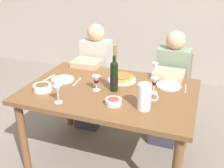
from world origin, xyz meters
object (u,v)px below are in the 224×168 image
dining_table (110,99)px  salad_bowl (113,101)px  wine_glass_right_diner (96,80)px  baked_tart (122,78)px  olive_bowl (42,87)px  diner_left (93,73)px  dinner_plate_left_setting (63,79)px  chair_right (173,85)px  diner_right (170,84)px  water_pitcher (144,98)px  chair_left (101,75)px  wine_glass_centre (58,90)px  wine_glass_spare (154,82)px  dinner_plate_right_setting (169,86)px  wine_glass_left_diner (155,67)px  wine_bottle (114,76)px

dining_table → salad_bowl: 0.30m
dining_table → wine_glass_right_diner: bearing=-152.9°
wine_glass_right_diner → baked_tart: bearing=63.1°
olive_bowl → diner_left: size_ratio=0.14×
dinner_plate_left_setting → baked_tart: bearing=19.1°
chair_right → diner_right: diner_right is taller
dining_table → water_pitcher: size_ratio=7.26×
diner_left → chair_left: bearing=-90.1°
wine_glass_right_diner → chair_left: (-0.35, 0.94, -0.36)m
wine_glass_centre → chair_left: (-0.15, 1.25, -0.37)m
water_pitcher → wine_glass_right_diner: 0.50m
wine_glass_spare → dinner_plate_right_setting: size_ratio=0.64×
dinner_plate_right_setting → wine_glass_centre: bearing=-142.0°
wine_glass_left_diner → diner_left: 0.83m
wine_glass_left_diner → wine_glass_centre: bearing=-127.8°
wine_glass_spare → diner_right: 0.62m
diner_left → chair_right: diner_left is taller
wine_glass_centre → wine_glass_left_diner: bearing=52.2°
wine_bottle → wine_glass_spare: (0.33, 0.07, -0.04)m
chair_right → olive_bowl: bearing=48.6°
dinner_plate_left_setting → dinner_plate_right_setting: size_ratio=0.97×
wine_glass_spare → diner_left: (-0.83, 0.58, -0.24)m
wine_glass_centre → diner_left: diner_left is taller
salad_bowl → wine_glass_centre: bearing=-164.3°
dining_table → diner_left: 0.79m
wine_glass_right_diner → olive_bowl: bearing=-159.6°
dining_table → salad_bowl: bearing=-63.8°
baked_tart → chair_left: chair_left is taller
baked_tart → wine_glass_centre: bearing=-119.7°
wine_glass_centre → diner_right: (0.75, 1.00, -0.25)m
water_pitcher → salad_bowl: (-0.24, -0.01, -0.06)m
dining_table → chair_left: bearing=117.1°
olive_bowl → chair_right: chair_right is taller
water_pitcher → wine_glass_spare: (0.01, 0.30, 0.01)m
diner_left → baked_tart: bearing=139.0°
wine_bottle → wine_glass_right_diner: wine_bottle is taller
dinner_plate_right_setting → diner_left: 1.02m
wine_glass_centre → dinner_plate_right_setting: size_ratio=0.67×
diner_right → wine_glass_spare: bearing=84.3°
baked_tart → dinner_plate_left_setting: size_ratio=1.25×
wine_glass_centre → dinner_plate_right_setting: (0.78, 0.61, -0.10)m
dinner_plate_left_setting → water_pitcher: bearing=-18.0°
dinner_plate_right_setting → baked_tart: bearing=-178.0°
water_pitcher → baked_tart: water_pitcher is taller
wine_bottle → wine_glass_right_diner: size_ratio=2.32×
dining_table → olive_bowl: 0.60m
dinner_plate_right_setting → diner_left: bearing=156.6°
baked_tart → wine_glass_left_diner: 0.35m
olive_bowl → wine_bottle: bearing=19.6°
wine_glass_left_diner → wine_glass_right_diner: bearing=-131.2°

